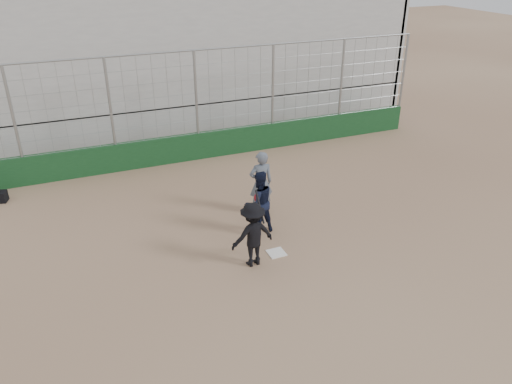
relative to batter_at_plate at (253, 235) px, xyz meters
name	(u,v)px	position (x,y,z in m)	size (l,w,h in m)	color
ground	(276,253)	(0.74, 0.19, -0.85)	(90.00, 90.00, 0.00)	brown
home_plate	(276,253)	(0.74, 0.19, -0.84)	(0.44, 0.44, 0.02)	white
backstop	(198,134)	(0.74, 7.19, 0.10)	(18.10, 0.25, 4.04)	#113719
bleachers	(163,55)	(0.74, 12.14, 2.07)	(20.25, 6.70, 6.98)	#9E9E9E
batter_at_plate	(253,235)	(0.00, 0.00, 0.00)	(1.15, 0.80, 1.86)	black
catcher_crouched	(259,213)	(0.71, 1.30, -0.23)	(1.05, 0.89, 1.26)	black
umpire	(261,186)	(1.24, 2.40, 0.03)	(0.72, 0.47, 1.77)	#525B68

